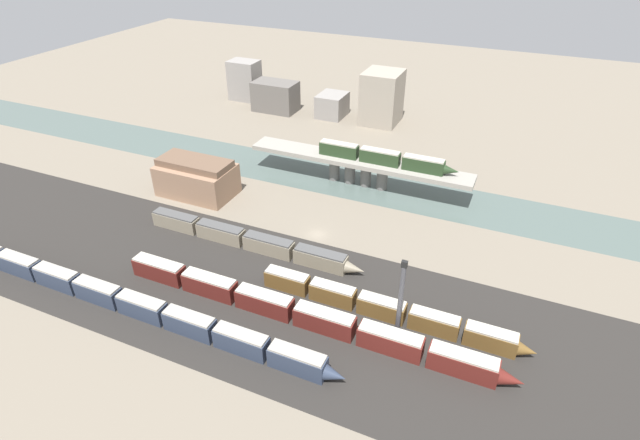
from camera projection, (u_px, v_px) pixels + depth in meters
name	position (u px, v px, depth m)	size (l,w,h in m)	color
ground_plane	(317.00, 234.00, 116.73)	(400.00, 400.00, 0.00)	#756B5B
railbed_yard	(267.00, 297.00, 98.16)	(280.00, 42.00, 0.01)	#282623
river_water	(357.00, 184.00, 138.04)	(320.00, 18.51, 0.01)	#4C5B56
bridge	(358.00, 165.00, 134.94)	(61.62, 7.42, 7.41)	gray
train_on_bridge	(384.00, 158.00, 130.67)	(37.64, 2.69, 3.76)	#23381E
train_yard_near	(125.00, 301.00, 94.04)	(88.24, 2.92, 4.13)	#2D384C
train_yard_mid	(300.00, 313.00, 91.23)	(76.74, 3.11, 4.15)	#5B1E19
train_yard_far	(387.00, 309.00, 92.38)	(51.50, 2.83, 3.87)	brown
train_yard_outer	(250.00, 240.00, 111.43)	(53.08, 3.00, 3.76)	gray
warehouse_building	(197.00, 178.00, 130.86)	(19.60, 11.74, 9.88)	#937056
signal_tower	(400.00, 299.00, 85.40)	(1.00, 0.85, 16.27)	#4C4C51
city_block_far_left	(245.00, 80.00, 194.08)	(11.25, 8.16, 15.00)	gray
city_block_left	(275.00, 96.00, 184.30)	(15.98, 9.57, 10.77)	#605B56
city_block_center	(332.00, 105.00, 180.07)	(9.38, 11.22, 8.11)	gray
city_block_right	(382.00, 97.00, 172.31)	(12.43, 13.67, 17.89)	gray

